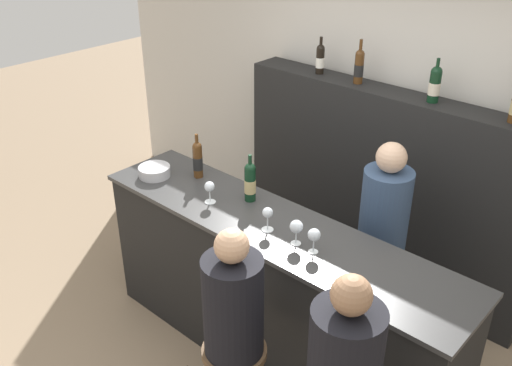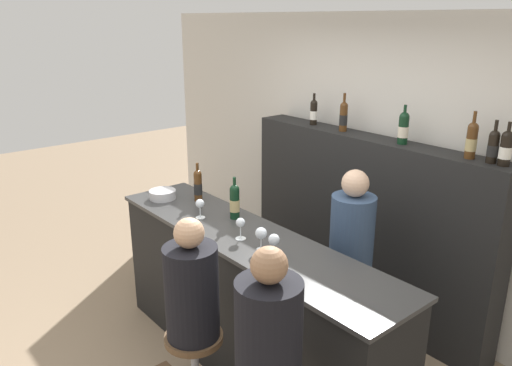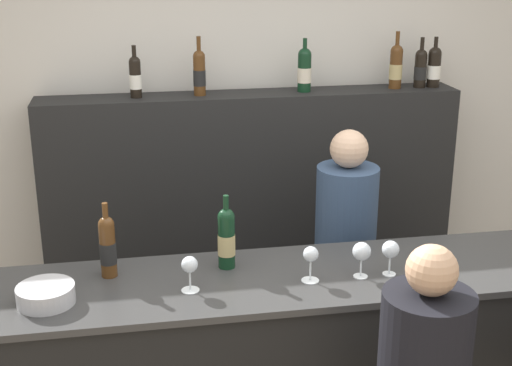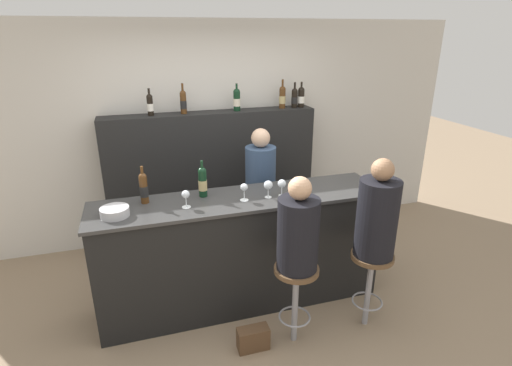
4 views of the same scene
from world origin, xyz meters
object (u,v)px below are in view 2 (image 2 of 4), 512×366
object	(u,v)px
guest_seated_right	(268,337)
bartender	(349,275)
wine_bottle_backbar_3	(472,140)
wine_bottle_counter_0	(198,185)
wine_glass_2	(261,234)
guest_seated_left	(192,287)
wine_bottle_backbar_0	(314,112)
wine_bottle_counter_1	(235,201)
wine_bottle_backbar_2	(403,128)
wine_bottle_backbar_5	(506,148)
wine_glass_3	(274,240)
wine_bottle_backbar_1	(344,116)
bar_stool_left	(195,357)
metal_bowl	(163,194)
wine_bottle_backbar_4	(493,146)
wine_glass_1	(240,224)
wine_glass_0	(200,205)

from	to	relation	value
guest_seated_right	bartender	xyz separation A→B (m)	(-0.57, 1.31, -0.36)
wine_bottle_backbar_3	wine_bottle_counter_0	bearing A→B (deg)	-144.84
wine_glass_2	guest_seated_left	world-z (taller)	guest_seated_left
wine_bottle_backbar_0	guest_seated_right	bearing A→B (deg)	-50.45
wine_bottle_counter_1	wine_bottle_backbar_3	xyz separation A→B (m)	(1.18, 1.18, 0.51)
wine_glass_2	guest_seated_right	world-z (taller)	guest_seated_right
wine_bottle_backbar_2	wine_glass_2	world-z (taller)	wine_bottle_backbar_2
wine_bottle_counter_1	wine_bottle_backbar_5	size ratio (longest dim) A/B	1.11
wine_glass_3	guest_seated_right	xyz separation A→B (m)	(0.61, -0.58, -0.13)
wine_bottle_backbar_1	bar_stool_left	xyz separation A→B (m)	(0.57, -1.96, -1.18)
guest_seated_right	bartender	distance (m)	1.48
wine_bottle_backbar_0	metal_bowl	distance (m)	1.56
wine_bottle_backbar_1	wine_bottle_backbar_5	bearing A→B (deg)	0.00
wine_bottle_backbar_3	guest_seated_right	size ratio (longest dim) A/B	0.40
wine_bottle_backbar_1	wine_bottle_backbar_2	xyz separation A→B (m)	(0.61, 0.00, -0.00)
wine_bottle_backbar_0	wine_bottle_backbar_4	bearing A→B (deg)	0.00
wine_bottle_counter_0	wine_glass_3	bearing A→B (deg)	-9.59
wine_bottle_backbar_4	guest_seated_left	xyz separation A→B (m)	(-0.74, -1.96, -0.68)
bar_stool_left	wine_glass_1	bearing A→B (deg)	114.76
wine_bottle_backbar_4	bar_stool_left	xyz separation A→B (m)	(-0.74, -1.96, -1.17)
wine_glass_3	metal_bowl	bearing A→B (deg)	-179.77
wine_bottle_backbar_2	guest_seated_left	xyz separation A→B (m)	(-0.04, -1.96, -0.70)
bar_stool_left	bartender	world-z (taller)	bartender
guest_seated_left	bartender	size ratio (longest dim) A/B	0.50
wine_bottle_backbar_5	bar_stool_left	world-z (taller)	wine_bottle_backbar_5
wine_bottle_backbar_1	bartender	distance (m)	1.40
wine_bottle_backbar_2	metal_bowl	xyz separation A→B (m)	(-1.37, -1.39, -0.61)
wine_bottle_backbar_3	guest_seated_left	size ratio (longest dim) A/B	0.44
wine_glass_1	wine_bottle_backbar_2	bearing A→B (deg)	77.70
bar_stool_left	guest_seated_left	xyz separation A→B (m)	(-0.00, 0.00, 0.48)
wine_bottle_counter_0	wine_bottle_backbar_1	distance (m)	1.39
wine_bottle_backbar_0	wine_glass_3	world-z (taller)	wine_bottle_backbar_0
wine_bottle_backbar_0	wine_glass_1	world-z (taller)	wine_bottle_backbar_0
wine_glass_2	metal_bowl	world-z (taller)	wine_glass_2
wine_glass_0	wine_glass_2	distance (m)	0.72
wine_bottle_backbar_1	wine_glass_1	distance (m)	1.51
wine_bottle_backbar_5	wine_glass_3	size ratio (longest dim) A/B	1.93
wine_bottle_backbar_0	wine_bottle_backbar_5	size ratio (longest dim) A/B	0.98
wine_bottle_counter_1	wine_bottle_backbar_5	world-z (taller)	wine_bottle_backbar_5
wine_bottle_backbar_1	bartender	world-z (taller)	wine_bottle_backbar_1
wine_bottle_backbar_5	guest_seated_left	distance (m)	2.24
wine_bottle_backbar_1	guest_seated_left	distance (m)	2.16
wine_glass_2	guest_seated_right	bearing A→B (deg)	-38.11
wine_bottle_counter_0	wine_bottle_backbar_3	distance (m)	2.12
wine_bottle_counter_1	bar_stool_left	bearing A→B (deg)	-52.71
wine_bottle_counter_0	bartender	size ratio (longest dim) A/B	0.21
wine_glass_1	wine_bottle_counter_1	bearing A→B (deg)	148.57
wine_glass_3	wine_bottle_counter_1	bearing A→B (deg)	163.54
wine_bottle_counter_0	bar_stool_left	size ratio (longest dim) A/B	0.46
wine_bottle_backbar_4	wine_glass_1	xyz separation A→B (m)	(-1.01, -1.38, -0.52)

